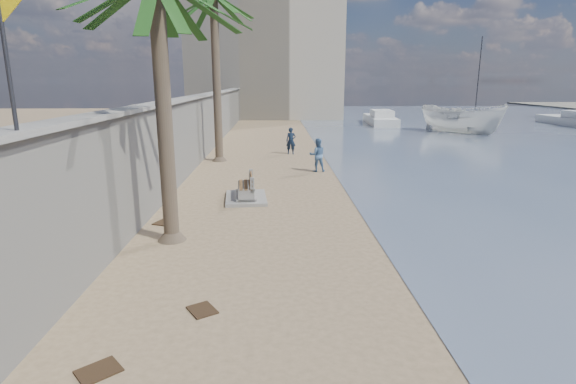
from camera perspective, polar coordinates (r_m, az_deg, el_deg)
name	(u,v)px	position (r m, az deg, el deg)	size (l,w,h in m)	color
ground_plane	(335,381)	(7.34, 5.96, -22.80)	(140.00, 140.00, 0.00)	#957B5B
seawall	(199,128)	(26.32, -11.22, 7.92)	(0.45, 70.00, 3.50)	gray
wall_cap	(198,96)	(26.20, -11.41, 11.83)	(0.80, 70.00, 0.12)	gray
end_building	(265,59)	(57.89, -2.89, 16.49)	(18.00, 12.00, 14.00)	#B7AA93
bench_far	(246,189)	(17.05, -5.37, 0.37)	(1.68, 2.32, 0.92)	gray
pedestrian_sign	(2,28)	(8.44, -32.53, 17.12)	(0.78, 0.07, 2.40)	#2D2D33
streetlight	(160,18)	(18.46, -15.92, 20.47)	(0.28, 0.28, 5.12)	#2D2D33
person_a	(291,139)	(27.65, 0.38, 6.76)	(0.67, 0.46, 1.87)	#121F33
person_b	(317,153)	(22.26, 3.75, 4.93)	(0.88, 0.68, 1.83)	#4C709E
boat_cruiser	(462,118)	(41.90, 21.19, 8.78)	(2.90, 2.98, 3.41)	silver
yacht_near	(575,122)	(54.24, 32.63, 7.49)	(9.73, 2.72, 1.50)	silver
yacht_far	(380,120)	(48.76, 11.61, 8.89)	(8.95, 2.51, 1.50)	silver
sailboat_west	(475,115)	(59.76, 22.62, 8.96)	(6.21, 6.76, 9.57)	silver
debris_b	(99,371)	(8.03, -22.91, -20.20)	(0.62, 0.49, 0.03)	#382616
debris_c	(165,222)	(14.82, -15.41, -3.73)	(0.65, 0.52, 0.03)	#382616
debris_d	(202,310)	(9.25, -10.83, -14.49)	(0.57, 0.46, 0.03)	#382616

